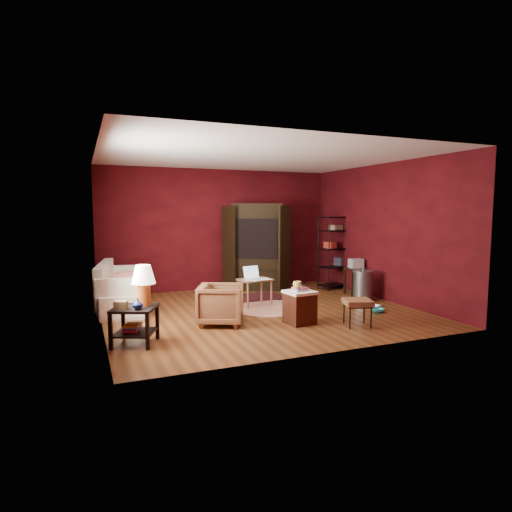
{
  "coord_description": "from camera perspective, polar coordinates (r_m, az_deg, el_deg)",
  "views": [
    {
      "loc": [
        -3.02,
        -7.12,
        1.83
      ],
      "look_at": [
        0.0,
        0.2,
        1.0
      ],
      "focal_mm": 30.0,
      "sensor_mm": 36.0,
      "label": 1
    }
  ],
  "objects": [
    {
      "name": "room",
      "position": [
        7.72,
        0.33,
        2.81
      ],
      "size": [
        5.54,
        5.04,
        2.84
      ],
      "color": "brown",
      "rests_on": "ground"
    },
    {
      "name": "tv_armoire",
      "position": [
        9.97,
        0.06,
        1.48
      ],
      "size": [
        1.47,
        1.17,
        2.01
      ],
      "rotation": [
        0.0,
        0.0,
        -0.37
      ],
      "color": "black",
      "rests_on": "ground"
    },
    {
      "name": "sofa_cushions",
      "position": [
        8.42,
        -17.75,
        -4.12
      ],
      "size": [
        1.06,
        2.01,
        0.8
      ],
      "rotation": [
        0.0,
        0.0,
        -0.16
      ],
      "color": "white",
      "rests_on": "sofa"
    },
    {
      "name": "wire_shelving",
      "position": [
        10.3,
        10.61,
        0.91
      ],
      "size": [
        0.9,
        0.56,
        1.71
      ],
      "rotation": [
        0.0,
        0.0,
        0.25
      ],
      "color": "black",
      "rests_on": "ground"
    },
    {
      "name": "laptop_desk",
      "position": [
        8.28,
        -0.18,
        -3.46
      ],
      "size": [
        0.68,
        0.57,
        0.76
      ],
      "rotation": [
        0.0,
        0.0,
        0.17
      ],
      "color": "#945E43",
      "rests_on": "ground"
    },
    {
      "name": "pet_bowl_turquoise",
      "position": [
        8.11,
        15.98,
        -6.45
      ],
      "size": [
        0.24,
        0.13,
        0.23
      ],
      "primitive_type": "imported",
      "rotation": [
        0.0,
        0.0,
        -0.28
      ],
      "color": "teal",
      "rests_on": "ground"
    },
    {
      "name": "pet_bowl_steel",
      "position": [
        8.42,
        15.48,
        -5.88
      ],
      "size": [
        0.27,
        0.15,
        0.26
      ],
      "primitive_type": "imported",
      "rotation": [
        0.0,
        0.0,
        0.36
      ],
      "color": "#ADB0B4",
      "rests_on": "ground"
    },
    {
      "name": "rug_round",
      "position": [
        8.17,
        1.54,
        -6.93
      ],
      "size": [
        1.49,
        1.49,
        0.01
      ],
      "rotation": [
        0.0,
        0.0,
        0.03
      ],
      "color": "beige",
      "rests_on": "ground"
    },
    {
      "name": "side_table",
      "position": [
        6.14,
        -15.32,
        -5.28
      ],
      "size": [
        0.73,
        0.73,
        1.09
      ],
      "rotation": [
        0.0,
        0.0,
        -0.43
      ],
      "color": "black",
      "rests_on": "ground"
    },
    {
      "name": "hamper",
      "position": [
        7.06,
        5.85,
        -6.72
      ],
      "size": [
        0.48,
        0.48,
        0.62
      ],
      "rotation": [
        0.0,
        0.0,
        0.1
      ],
      "color": "#491D11",
      "rests_on": "ground"
    },
    {
      "name": "vase",
      "position": [
        5.96,
        -15.5,
        -6.22
      ],
      "size": [
        0.17,
        0.18,
        0.14
      ],
      "primitive_type": "imported",
      "rotation": [
        0.0,
        0.0,
        -0.27
      ],
      "color": "#0C163F",
      "rests_on": "side_table"
    },
    {
      "name": "rug_oriental",
      "position": [
        9.1,
        -0.32,
        -5.51
      ],
      "size": [
        1.26,
        0.85,
        0.01
      ],
      "rotation": [
        0.0,
        0.0,
        0.02
      ],
      "color": "#461217",
      "rests_on": "ground"
    },
    {
      "name": "mug",
      "position": [
        6.92,
        5.5,
        -3.71
      ],
      "size": [
        0.14,
        0.11,
        0.13
      ],
      "primitive_type": "imported",
      "rotation": [
        0.0,
        0.0,
        0.07
      ],
      "color": "#E9E972",
      "rests_on": "hamper"
    },
    {
      "name": "small_stand",
      "position": [
        9.6,
        13.16,
        -1.56
      ],
      "size": [
        0.44,
        0.44,
        0.8
      ],
      "rotation": [
        0.0,
        0.0,
        -0.11
      ],
      "color": "black",
      "rests_on": "ground"
    },
    {
      "name": "armchair",
      "position": [
        6.99,
        -4.68,
        -6.19
      ],
      "size": [
        0.88,
        0.91,
        0.72
      ],
      "primitive_type": "imported",
      "rotation": [
        0.0,
        0.0,
        1.15
      ],
      "color": "black",
      "rests_on": "ground"
    },
    {
      "name": "sofa",
      "position": [
        8.45,
        -17.62,
        -4.05
      ],
      "size": [
        0.67,
        2.06,
        0.8
      ],
      "primitive_type": "imported",
      "rotation": [
        0.0,
        0.0,
        1.53
      ],
      "color": "white",
      "rests_on": "ground"
    },
    {
      "name": "trash_can",
      "position": [
        9.04,
        14.05,
        -3.82
      ],
      "size": [
        0.46,
        0.46,
        0.68
      ],
      "rotation": [
        0.0,
        0.0,
        0.07
      ],
      "color": "gray",
      "rests_on": "ground"
    },
    {
      "name": "footstool",
      "position": [
        7.04,
        13.39,
        -6.13
      ],
      "size": [
        0.53,
        0.53,
        0.43
      ],
      "rotation": [
        0.0,
        0.0,
        -0.32
      ],
      "color": "black",
      "rests_on": "ground"
    }
  ]
}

